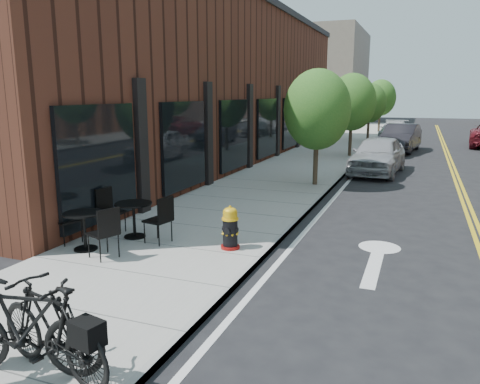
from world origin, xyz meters
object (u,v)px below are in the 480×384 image
at_px(bistro_set_b, 84,225).
at_px(parked_car_c, 395,130).
at_px(bicycle_right, 25,327).
at_px(parked_car_a, 378,155).
at_px(fire_hydrant, 230,228).
at_px(parked_car_b, 401,138).
at_px(bistro_set_c, 134,215).
at_px(bicycle_left, 52,329).

relative_size(bistro_set_b, parked_car_c, 0.40).
height_order(bicycle_right, parked_car_a, parked_car_a).
bearing_deg(parked_car_c, fire_hydrant, -93.15).
bearing_deg(bistro_set_b, parked_car_b, 97.26).
relative_size(fire_hydrant, bicycle_right, 0.48).
bearing_deg(bicycle_right, parked_car_b, -19.12).
distance_m(fire_hydrant, parked_car_a, 11.12).
bearing_deg(parked_car_a, bicycle_right, -93.34).
relative_size(fire_hydrant, bistro_set_c, 0.47).
bearing_deg(bicycle_left, fire_hydrant, -169.31).
bearing_deg(bistro_set_c, bistro_set_b, -101.89).
xyz_separation_m(fire_hydrant, parked_car_c, (1.66, 25.41, 0.13)).
bearing_deg(bicycle_right, bistro_set_c, 8.02).
bearing_deg(fire_hydrant, bicycle_right, -90.35).
xyz_separation_m(fire_hydrant, parked_car_a, (1.82, 10.97, 0.22)).
bearing_deg(parked_car_c, bicycle_left, -92.89).
xyz_separation_m(bistro_set_b, parked_car_a, (4.45, 12.06, 0.14)).
bearing_deg(bicycle_left, bicycle_right, -60.58).
distance_m(fire_hydrant, bicycle_left, 4.63).
xyz_separation_m(parked_car_b, parked_car_c, (-0.68, 6.52, -0.09)).
distance_m(fire_hydrant, bistro_set_b, 2.85).
xyz_separation_m(fire_hydrant, bicycle_right, (-0.45, -4.71, 0.14)).
bearing_deg(parked_car_c, bistro_set_b, -98.59).
xyz_separation_m(bicycle_right, parked_car_c, (2.11, 30.12, -0.00)).
bearing_deg(bicycle_right, bicycle_left, -85.71).
height_order(fire_hydrant, parked_car_b, parked_car_b).
distance_m(bistro_set_b, bistro_set_c, 1.13).
relative_size(bicycle_left, parked_car_a, 0.41).
bearing_deg(fire_hydrant, bistro_set_b, -152.17).
bearing_deg(fire_hydrant, bistro_set_c, -173.48).
relative_size(bicycle_right, parked_car_c, 0.40).
distance_m(bicycle_right, parked_car_b, 23.76).
relative_size(bicycle_left, parked_car_c, 0.39).
distance_m(bistro_set_b, parked_car_a, 12.86).
height_order(bistro_set_c, parked_car_b, parked_car_b).
xyz_separation_m(bistro_set_b, parked_car_b, (4.96, 19.99, 0.14)).
bearing_deg(bistro_set_c, bicycle_left, -55.21).
xyz_separation_m(bistro_set_c, parked_car_b, (4.52, 18.95, 0.14)).
distance_m(parked_car_a, parked_car_b, 7.94).
height_order(bistro_set_b, parked_car_c, parked_car_c).
distance_m(bicycle_left, parked_car_b, 23.65).
height_order(bicycle_right, bistro_set_b, bicycle_right).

